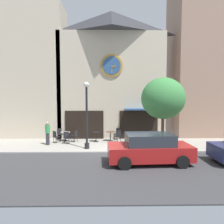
# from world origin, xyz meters

# --- Properties ---
(ground_plane) EXTENTS (27.52, 10.60, 0.13)m
(ground_plane) POSITION_xyz_m (0.00, -0.96, -0.02)
(ground_plane) COLOR #9E998E
(clock_building) EXTENTS (8.89, 4.16, 10.74)m
(clock_building) POSITION_xyz_m (-0.10, 5.71, 5.55)
(clock_building) COLOR beige
(clock_building) RESTS_ON ground_plane
(neighbor_building_left) EXTENTS (6.67, 3.20, 11.19)m
(neighbor_building_left) POSITION_xyz_m (-7.55, 5.92, 5.60)
(neighbor_building_left) COLOR beige
(neighbor_building_left) RESTS_ON ground_plane
(neighbor_building_right) EXTENTS (5.72, 4.61, 15.99)m
(neighbor_building_right) POSITION_xyz_m (8.33, 6.63, 8.00)
(neighbor_building_right) COLOR #9E7A66
(neighbor_building_right) RESTS_ON ground_plane
(street_lamp) EXTENTS (0.36, 0.36, 4.43)m
(street_lamp) POSITION_xyz_m (-1.80, 1.04, 2.25)
(street_lamp) COLOR black
(street_lamp) RESTS_ON ground_plane
(street_tree) EXTENTS (2.80, 2.52, 4.68)m
(street_tree) POSITION_xyz_m (3.14, 0.61, 3.35)
(street_tree) COLOR brown
(street_tree) RESTS_ON ground_plane
(cafe_table_center_right) EXTENTS (0.75, 0.75, 0.72)m
(cafe_table_center_right) POSITION_xyz_m (-3.71, 3.37, 0.52)
(cafe_table_center_right) COLOR black
(cafe_table_center_right) RESTS_ON ground_plane
(cafe_table_near_door) EXTENTS (0.60, 0.60, 0.75)m
(cafe_table_near_door) POSITION_xyz_m (-1.32, 3.18, 0.49)
(cafe_table_near_door) COLOR black
(cafe_table_near_door) RESTS_ON ground_plane
(cafe_table_near_curb) EXTENTS (0.70, 0.70, 0.75)m
(cafe_table_near_curb) POSITION_xyz_m (-0.21, 3.40, 0.53)
(cafe_table_near_curb) COLOR black
(cafe_table_near_curb) RESTS_ON ground_plane
(cafe_table_rightmost) EXTENTS (0.78, 0.78, 0.76)m
(cafe_table_rightmost) POSITION_xyz_m (1.89, 2.28, 0.56)
(cafe_table_rightmost) COLOR black
(cafe_table_rightmost) RESTS_ON ground_plane
(cafe_table_center) EXTENTS (0.71, 0.71, 0.72)m
(cafe_table_center) POSITION_xyz_m (2.88, 3.26, 0.51)
(cafe_table_center) COLOR black
(cafe_table_center) RESTS_ON ground_plane
(cafe_chair_right_end) EXTENTS (0.57, 0.57, 0.90)m
(cafe_chair_right_end) POSITION_xyz_m (-4.25, 3.96, 0.53)
(cafe_chair_right_end) COLOR black
(cafe_chair_right_end) RESTS_ON ground_plane
(cafe_chair_facing_wall) EXTENTS (0.50, 0.50, 0.90)m
(cafe_chair_facing_wall) POSITION_xyz_m (1.61, 1.45, 0.53)
(cafe_chair_facing_wall) COLOR black
(cafe_chair_facing_wall) RESTS_ON ground_plane
(cafe_chair_curbside) EXTENTS (0.56, 0.56, 0.90)m
(cafe_chair_curbside) POSITION_xyz_m (0.36, 2.86, 0.53)
(cafe_chair_curbside) COLOR black
(cafe_chair_curbside) RESTS_ON ground_plane
(cafe_chair_corner) EXTENTS (0.54, 0.54, 0.90)m
(cafe_chair_corner) POSITION_xyz_m (-2.92, 3.13, 0.53)
(cafe_chair_corner) COLOR black
(cafe_chair_corner) RESTS_ON ground_plane
(cafe_chair_by_entrance) EXTENTS (0.57, 0.57, 0.90)m
(cafe_chair_by_entrance) POSITION_xyz_m (0.36, 3.99, 0.53)
(cafe_chair_by_entrance) COLOR black
(cafe_chair_by_entrance) RESTS_ON ground_plane
(cafe_chair_mid_row) EXTENTS (0.56, 0.56, 0.90)m
(cafe_chair_mid_row) POSITION_xyz_m (-4.30, 2.77, 0.53)
(cafe_chair_mid_row) COLOR black
(cafe_chair_mid_row) RESTS_ON ground_plane
(cafe_chair_outer) EXTENTS (0.44, 0.44, 0.90)m
(cafe_chair_outer) POSITION_xyz_m (2.71, 2.19, 0.53)
(cafe_chair_outer) COLOR black
(cafe_chair_outer) RESTS_ON ground_plane
(cafe_chair_facing_street) EXTENTS (0.43, 0.43, 0.90)m
(cafe_chair_facing_street) POSITION_xyz_m (-3.46, 2.54, 0.53)
(cafe_chair_facing_street) COLOR black
(cafe_chair_facing_street) RESTS_ON ground_plane
(pedestrian_green) EXTENTS (0.42, 0.42, 1.67)m
(pedestrian_green) POSITION_xyz_m (-4.73, 2.18, 0.86)
(pedestrian_green) COLOR #2D2D38
(pedestrian_green) RESTS_ON ground_plane
(parked_car_red) EXTENTS (4.39, 2.20, 1.55)m
(parked_car_red) POSITION_xyz_m (1.77, -2.06, 0.76)
(parked_car_red) COLOR maroon
(parked_car_red) RESTS_ON ground_plane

